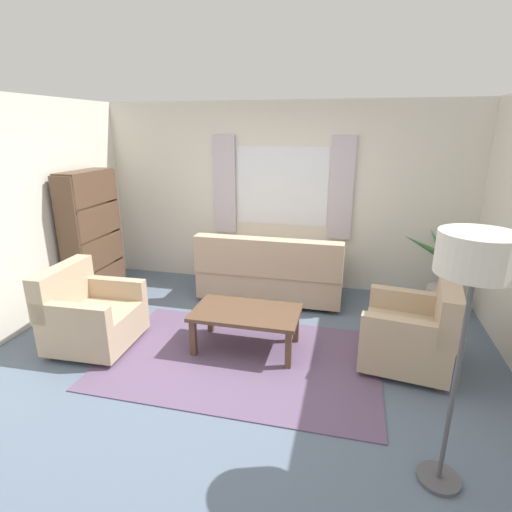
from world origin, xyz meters
The scene contains 11 objects.
ground_plane centered at (0.00, 0.00, 0.00)m, with size 6.24×6.24×0.00m, color slate.
wall_back centered at (0.00, 2.26, 1.30)m, with size 5.32×0.12×2.60m, color silver.
window_with_curtains centered at (0.00, 2.18, 1.45)m, with size 1.98×0.07×1.40m.
area_rug centered at (0.00, 0.00, 0.01)m, with size 2.74×1.75×0.01m, color #604C6B.
couch centered at (-0.01, 1.55, 0.37)m, with size 1.90×0.82×0.92m.
armchair_left centered at (-1.63, -0.10, 0.35)m, with size 0.85×0.87×0.88m.
armchair_right centered at (1.66, 0.30, 0.35)m, with size 0.93×0.95×0.88m.
coffee_table centered at (0.00, 0.22, 0.38)m, with size 1.10×0.64×0.44m.
potted_plant centered at (2.18, 1.69, 0.47)m, with size 1.24×1.01×1.15m.
bookshelf centered at (-2.35, 1.13, 0.89)m, with size 0.30×0.94×1.72m.
standing_lamp centered at (1.68, -1.11, 1.49)m, with size 0.44×0.44×1.71m.
Camera 1 is at (0.99, -3.45, 2.25)m, focal length 28.30 mm.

